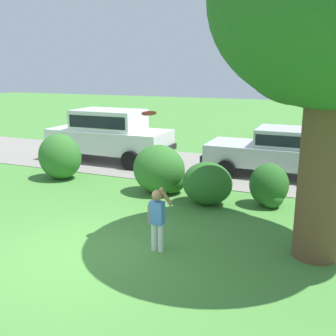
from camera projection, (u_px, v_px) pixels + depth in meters
name	position (u px, v px, depth m)	size (l,w,h in m)	color
ground_plane	(82.00, 254.00, 7.33)	(80.00, 80.00, 0.00)	#478438
driveway_strip	(201.00, 168.00, 13.70)	(28.00, 4.40, 0.02)	gray
shrub_near_tree	(60.00, 156.00, 12.20)	(1.39, 1.16, 1.43)	#33702B
shrub_centre_left	(161.00, 171.00, 10.78)	(1.47, 1.18, 1.37)	#33702B
shrub_centre	(207.00, 183.00, 9.92)	(1.27, 1.09, 1.10)	#286023
shrub_centre_right	(269.00, 187.00, 9.78)	(0.97, 0.90, 1.10)	#286023
parked_sedan	(277.00, 150.00, 12.52)	(4.41, 2.11, 1.56)	silver
parked_suv	(109.00, 133.00, 14.49)	(4.71, 2.11, 1.92)	white
child_thrower	(157.00, 215.00, 7.29)	(0.46, 0.26, 1.29)	white
frisbee	(149.00, 113.00, 7.29)	(0.29, 0.28, 0.15)	red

